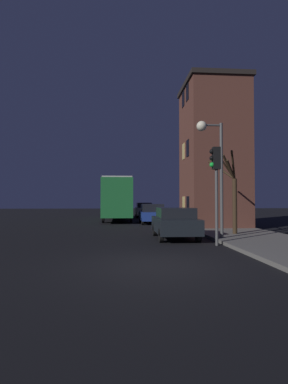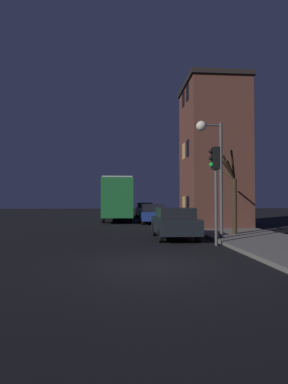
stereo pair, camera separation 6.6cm
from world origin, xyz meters
name	(u,v)px [view 1 (the left image)]	position (x,y,z in m)	size (l,w,h in m)	color
ground_plane	(152,265)	(0.00, 0.00, 0.00)	(120.00, 120.00, 0.00)	black
brick_building	(213,154)	(5.35, 11.42, 5.00)	(4.01, 4.73, 9.69)	brown
streetlamp	(212,153)	(3.19, 4.72, 3.97)	(1.20, 0.46, 5.26)	#4C4C4C
traffic_light	(216,174)	(2.93, 3.38, 2.87)	(0.43, 0.24, 3.98)	#4C4C4C
bare_tree	(232,192)	(4.70, 6.25, 2.25)	(1.21, 2.23, 4.05)	#382819
bus	(118,196)	(-1.20, 19.55, 2.20)	(2.47, 10.77, 3.71)	#1E6B33
car_near_lane	(175,222)	(1.67, 5.65, 0.77)	(1.82, 3.85, 1.48)	black
car_mid_lane	(152,214)	(1.56, 15.18, 0.78)	(1.84, 4.04, 1.54)	navy
car_far_lane	(144,210)	(1.57, 24.10, 0.82)	(1.73, 4.65, 1.58)	beige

